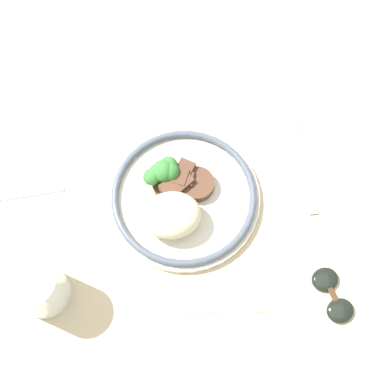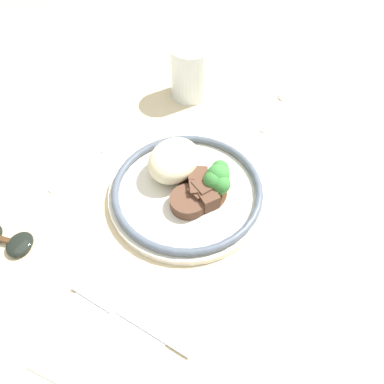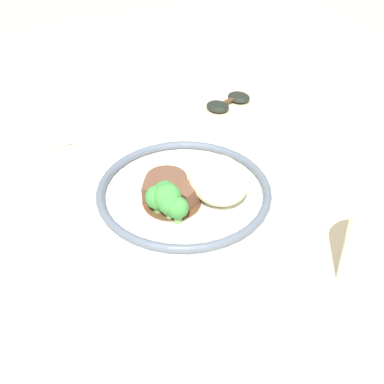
% 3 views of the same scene
% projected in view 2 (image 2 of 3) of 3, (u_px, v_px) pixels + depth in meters
% --- Properties ---
extents(ground_plane, '(8.00, 8.00, 0.00)m').
position_uv_depth(ground_plane, '(168.00, 201.00, 0.66)').
color(ground_plane, tan).
extents(dining_table, '(1.43, 1.19, 0.04)m').
position_uv_depth(dining_table, '(168.00, 194.00, 0.64)').
color(dining_table, beige).
rests_on(dining_table, ground).
extents(napkin, '(0.18, 0.16, 0.00)m').
position_uv_depth(napkin, '(113.00, 327.00, 0.48)').
color(napkin, white).
rests_on(napkin, dining_table).
extents(plate, '(0.25, 0.25, 0.07)m').
position_uv_depth(plate, '(189.00, 184.00, 0.60)').
color(plate, silver).
rests_on(plate, dining_table).
extents(juice_glass, '(0.08, 0.08, 0.10)m').
position_uv_depth(juice_glass, '(190.00, 73.00, 0.74)').
color(juice_glass, orange).
rests_on(juice_glass, dining_table).
extents(fork, '(0.02, 0.18, 0.00)m').
position_uv_depth(fork, '(118.00, 311.00, 0.49)').
color(fork, silver).
rests_on(fork, napkin).
extents(knife, '(0.20, 0.03, 0.00)m').
position_uv_depth(knife, '(98.00, 153.00, 0.67)').
color(knife, silver).
rests_on(knife, dining_table).
extents(spoon, '(0.16, 0.02, 0.01)m').
position_uv_depth(spoon, '(281.00, 98.00, 0.77)').
color(spoon, silver).
rests_on(spoon, dining_table).
extents(sunglasses, '(0.07, 0.10, 0.01)m').
position_uv_depth(sunglasses, '(4.00, 240.00, 0.55)').
color(sunglasses, black).
rests_on(sunglasses, dining_table).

